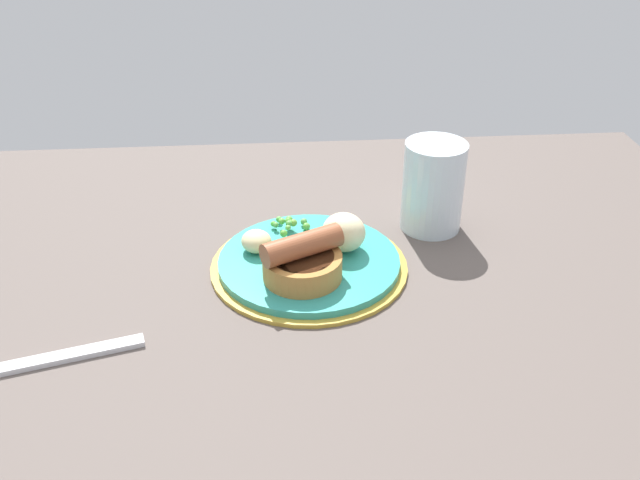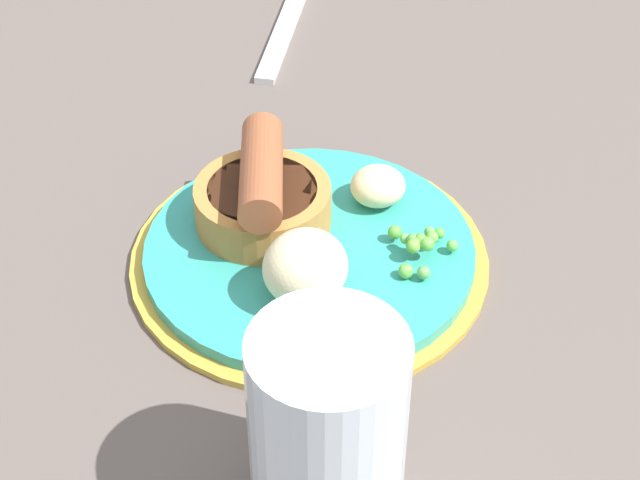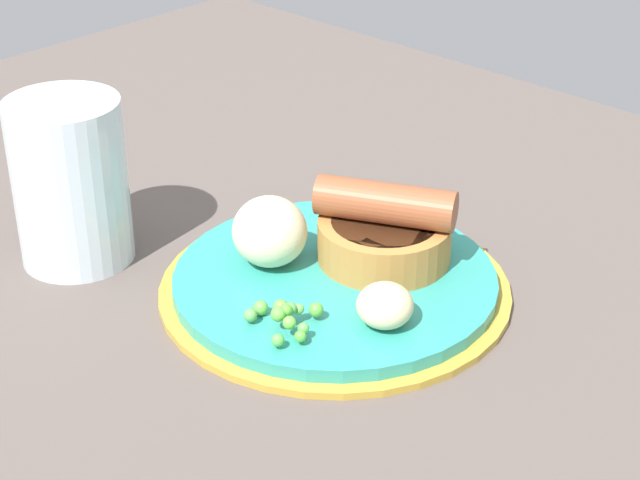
% 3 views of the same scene
% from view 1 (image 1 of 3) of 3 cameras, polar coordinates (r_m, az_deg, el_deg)
% --- Properties ---
extents(dining_table, '(1.10, 0.80, 0.03)m').
position_cam_1_polar(dining_table, '(0.85, 0.03, -3.79)').
color(dining_table, '#564C47').
rests_on(dining_table, ground).
extents(dinner_plate, '(0.23, 0.23, 0.01)m').
position_cam_1_polar(dinner_plate, '(0.85, -0.88, -1.95)').
color(dinner_plate, '#B79333').
rests_on(dinner_plate, dining_table).
extents(sausage_pudding, '(0.10, 0.09, 0.06)m').
position_cam_1_polar(sausage_pudding, '(0.80, -1.42, -1.70)').
color(sausage_pudding, '#AD7538').
rests_on(sausage_pudding, dinner_plate).
extents(pea_pile, '(0.05, 0.05, 0.02)m').
position_cam_1_polar(pea_pile, '(0.90, -2.45, 1.30)').
color(pea_pile, '#56A94B').
rests_on(pea_pile, dinner_plate).
extents(potato_chunk_0, '(0.07, 0.07, 0.05)m').
position_cam_1_polar(potato_chunk_0, '(0.85, 1.91, 0.63)').
color(potato_chunk_0, beige).
rests_on(potato_chunk_0, dinner_plate).
extents(potato_chunk_1, '(0.05, 0.05, 0.03)m').
position_cam_1_polar(potato_chunk_1, '(0.86, -5.11, -0.10)').
color(potato_chunk_1, beige).
rests_on(potato_chunk_1, dinner_plate).
extents(fork, '(0.18, 0.06, 0.01)m').
position_cam_1_polar(fork, '(0.76, -20.64, -8.90)').
color(fork, silver).
rests_on(fork, dining_table).
extents(drinking_glass, '(0.08, 0.08, 0.12)m').
position_cam_1_polar(drinking_glass, '(0.92, 9.03, 4.26)').
color(drinking_glass, silver).
rests_on(drinking_glass, dining_table).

